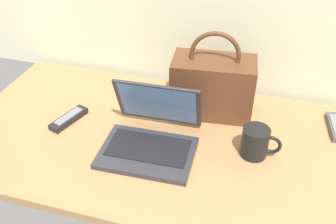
% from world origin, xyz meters
% --- Properties ---
extents(desk, '(1.60, 0.76, 0.03)m').
position_xyz_m(desk, '(0.00, 0.00, 0.01)').
color(desk, '#A87A4C').
rests_on(desk, ground).
extents(laptop, '(0.32, 0.31, 0.21)m').
position_xyz_m(laptop, '(-0.09, -0.04, 0.07)').
color(laptop, '#2D2D33').
rests_on(laptop, desk).
extents(coffee_mug, '(0.13, 0.09, 0.10)m').
position_xyz_m(coffee_mug, '(0.25, 0.01, 0.08)').
color(coffee_mug, black).
rests_on(coffee_mug, desk).
extents(remote_control_near, '(0.06, 0.16, 0.02)m').
position_xyz_m(remote_control_near, '(0.52, 0.23, 0.04)').
color(remote_control_near, '#4C4C51').
rests_on(remote_control_near, desk).
extents(remote_control_far, '(0.09, 0.17, 0.02)m').
position_xyz_m(remote_control_far, '(-0.43, 0.00, 0.04)').
color(remote_control_far, black).
rests_on(remote_control_far, desk).
extents(handbag, '(0.32, 0.19, 0.33)m').
position_xyz_m(handbag, '(0.07, 0.21, 0.15)').
color(handbag, '#59331E').
rests_on(handbag, desk).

